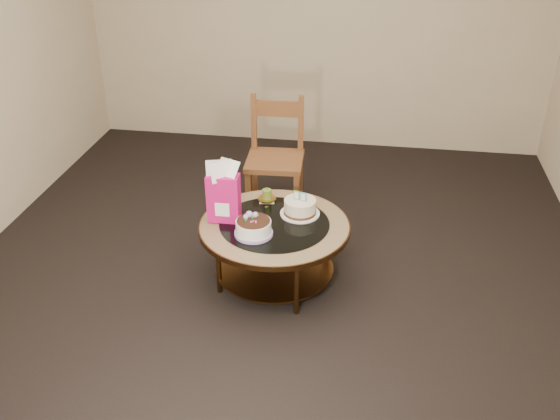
% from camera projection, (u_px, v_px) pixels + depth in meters
% --- Properties ---
extents(ground, '(5.00, 5.00, 0.00)m').
position_uv_depth(ground, '(275.00, 279.00, 4.39)').
color(ground, black).
rests_on(ground, ground).
extents(room_walls, '(4.52, 5.02, 2.61)m').
position_uv_depth(room_walls, '(274.00, 63.00, 3.64)').
color(room_walls, beige).
rests_on(room_walls, ground).
extents(coffee_table, '(1.02, 1.02, 0.46)m').
position_uv_depth(coffee_table, '(274.00, 233.00, 4.21)').
color(coffee_table, '#533417').
rests_on(coffee_table, ground).
extents(decorated_cake, '(0.25, 0.25, 0.15)m').
position_uv_depth(decorated_cake, '(253.00, 228.00, 4.02)').
color(decorated_cake, '#AB90CB').
rests_on(decorated_cake, coffee_table).
extents(cream_cake, '(0.27, 0.27, 0.17)m').
position_uv_depth(cream_cake, '(300.00, 207.00, 4.25)').
color(cream_cake, white).
rests_on(cream_cake, coffee_table).
extents(gift_bag, '(0.22, 0.16, 0.43)m').
position_uv_depth(gift_bag, '(223.00, 192.00, 4.11)').
color(gift_bag, '#C8125F').
rests_on(gift_bag, coffee_table).
extents(pillar_candle, '(0.13, 0.13, 0.10)m').
position_uv_depth(pillar_candle, '(267.00, 197.00, 4.43)').
color(pillar_candle, '#E2BF5D').
rests_on(pillar_candle, coffee_table).
extents(dining_chair, '(0.47, 0.47, 0.97)m').
position_uv_depth(dining_chair, '(275.00, 158.00, 5.01)').
color(dining_chair, brown).
rests_on(dining_chair, ground).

